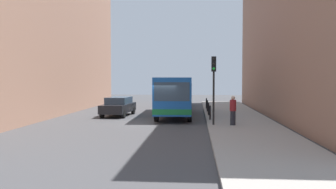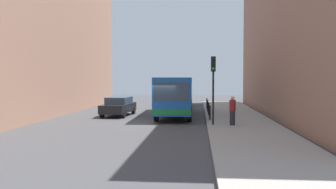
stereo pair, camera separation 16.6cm
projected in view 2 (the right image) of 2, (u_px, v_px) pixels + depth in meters
name	position (u px, v px, depth m)	size (l,w,h in m)	color
ground_plane	(158.00, 123.00, 23.57)	(80.00, 80.00, 0.00)	#424244
sidewalk	(240.00, 123.00, 23.10)	(4.40, 40.00, 0.15)	#9E9991
building_left	(20.00, 22.00, 28.19)	(7.00, 32.00, 14.84)	#936B56
building_right	(319.00, 26.00, 26.25)	(7.00, 32.00, 13.65)	#936B56
bus	(176.00, 94.00, 28.13)	(2.68, 11.06, 3.00)	#19519E
car_beside_bus	(119.00, 106.00, 27.86)	(2.09, 4.51, 1.48)	black
car_behind_bus	(181.00, 98.00, 38.19)	(2.08, 4.50, 1.48)	navy
traffic_light	(213.00, 77.00, 21.25)	(0.28, 0.33, 4.10)	black
bollard_near	(210.00, 113.00, 24.04)	(0.11, 0.11, 0.95)	black
bollard_mid	(209.00, 109.00, 27.00)	(0.11, 0.11, 0.95)	black
bollard_far	(208.00, 106.00, 29.97)	(0.11, 0.11, 0.95)	black
bollard_farthest	(207.00, 103.00, 32.94)	(0.11, 0.11, 0.95)	black
pedestrian_near_signal	(232.00, 111.00, 21.20)	(0.38, 0.38, 1.75)	#26262D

